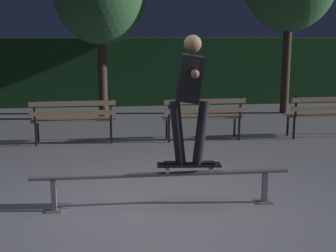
% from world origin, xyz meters
% --- Properties ---
extents(ground_plane, '(90.00, 90.00, 0.00)m').
position_xyz_m(ground_plane, '(0.00, 0.00, 0.00)').
color(ground_plane, gray).
extents(hedge_backdrop, '(24.00, 1.20, 1.94)m').
position_xyz_m(hedge_backdrop, '(0.00, 8.75, 0.97)').
color(hedge_backdrop, '#193D1E').
rests_on(hedge_backdrop, ground).
extents(grind_rail, '(3.18, 0.18, 0.44)m').
position_xyz_m(grind_rail, '(0.00, 0.16, 0.35)').
color(grind_rail, slate).
rests_on(grind_rail, ground).
extents(skateboard, '(0.79, 0.26, 0.09)m').
position_xyz_m(skateboard, '(0.34, 0.16, 0.52)').
color(skateboard, black).
rests_on(skateboard, grind_rail).
extents(skateboarder, '(0.63, 1.41, 1.56)m').
position_xyz_m(skateboarder, '(0.34, 0.16, 1.45)').
color(skateboarder, black).
rests_on(skateboarder, skateboard).
extents(park_bench_left_center, '(1.61, 0.46, 0.88)m').
position_xyz_m(park_bench_left_center, '(-1.34, 3.65, 0.54)').
color(park_bench_left_center, black).
rests_on(park_bench_left_center, ground).
extents(park_bench_right_center, '(1.61, 0.46, 0.88)m').
position_xyz_m(park_bench_right_center, '(1.18, 3.65, 0.54)').
color(park_bench_right_center, black).
rests_on(park_bench_right_center, ground).
extents(park_bench_rightmost, '(1.61, 0.46, 0.88)m').
position_xyz_m(park_bench_rightmost, '(3.70, 3.65, 0.54)').
color(park_bench_rightmost, black).
rests_on(park_bench_rightmost, ground).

